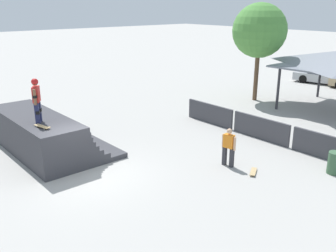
% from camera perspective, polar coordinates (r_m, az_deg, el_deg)
% --- Properties ---
extents(ground_plane, '(160.00, 160.00, 0.00)m').
position_cam_1_polar(ground_plane, '(14.49, -11.87, -7.26)').
color(ground_plane, '#A3A09B').
extents(quarter_pipe_ramp, '(5.85, 3.58, 1.68)m').
position_cam_1_polar(quarter_pipe_ramp, '(16.95, -18.43, -1.31)').
color(quarter_pipe_ramp, '#38383D').
rests_on(quarter_pipe_ramp, ground).
extents(skater_on_deck, '(0.72, 0.54, 1.76)m').
position_cam_1_polar(skater_on_deck, '(15.25, -19.41, 4.09)').
color(skater_on_deck, '#1E2347').
rests_on(skater_on_deck, quarter_pipe_ramp).
extents(skateboard_on_deck, '(0.83, 0.35, 0.09)m').
position_cam_1_polar(skateboard_on_deck, '(14.80, -18.58, -0.08)').
color(skateboard_on_deck, silver).
rests_on(skateboard_on_deck, quarter_pipe_ramp).
extents(bystander_walking, '(0.63, 0.26, 1.55)m').
position_cam_1_polar(bystander_walking, '(14.79, 9.24, -2.93)').
color(bystander_walking, '#2D2D33').
rests_on(bystander_walking, ground).
extents(skateboard_on_ground, '(0.57, 0.77, 0.09)m').
position_cam_1_polar(skateboard_on_ground, '(14.62, 12.86, -6.83)').
color(skateboard_on_ground, blue).
rests_on(skateboard_on_ground, ground).
extents(barrier_fence, '(9.64, 0.12, 1.05)m').
position_cam_1_polar(barrier_fence, '(18.18, 13.93, -0.34)').
color(barrier_fence, '#3D3D42').
rests_on(barrier_fence, ground).
extents(tree_beside_pavilion, '(3.43, 3.43, 6.23)m').
position_cam_1_polar(tree_beside_pavilion, '(25.05, 13.77, 13.92)').
color(tree_beside_pavilion, brown).
rests_on(tree_beside_pavilion, ground).
extents(trash_bin, '(0.52, 0.52, 0.85)m').
position_cam_1_polar(trash_bin, '(15.45, 24.07, -5.16)').
color(trash_bin, '#385B3D').
rests_on(trash_bin, ground).
extents(parked_car_silver, '(4.77, 2.44, 1.27)m').
position_cam_1_polar(parked_car_silver, '(32.72, 22.69, 7.03)').
color(parked_car_silver, '#A8AAAF').
rests_on(parked_car_silver, ground).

